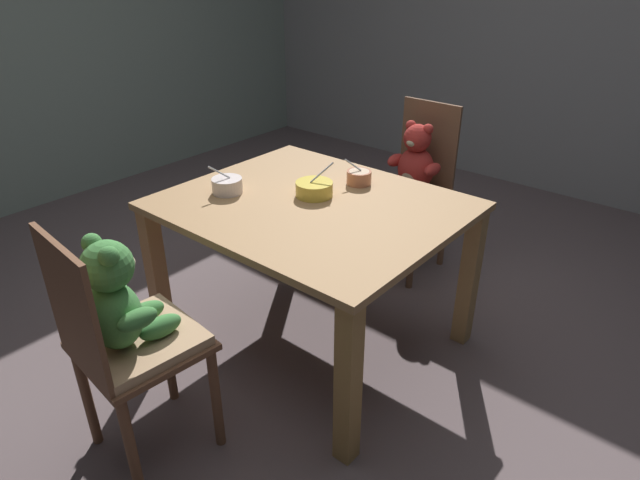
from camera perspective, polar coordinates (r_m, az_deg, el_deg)
ground_plane at (r=2.68m, az=-0.70°, el=-10.43°), size 5.20×5.20×0.04m
wall_rear at (r=4.38m, az=23.29°, el=21.49°), size 5.20×0.08×2.61m
wall_left at (r=4.25m, az=-29.94°, el=20.02°), size 0.08×5.20×2.61m
dining_table at (r=2.34m, az=-0.79°, el=1.42°), size 1.18×0.99×0.71m
teddy_chair_far_center at (r=3.06m, az=9.74°, el=6.99°), size 0.38×0.40×0.93m
teddy_chair_near_front at (r=1.90m, az=-19.82°, el=-7.91°), size 0.43×0.42×0.92m
porridge_bowl_white_near_left at (r=2.42m, az=-9.62°, el=5.64°), size 0.13×0.13×0.13m
porridge_bowl_yellow_center at (r=2.35m, az=-0.60°, el=5.37°), size 0.16×0.16×0.14m
porridge_bowl_terracotta_far_center at (r=2.48m, az=4.07°, el=6.53°), size 0.11×0.11×0.12m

